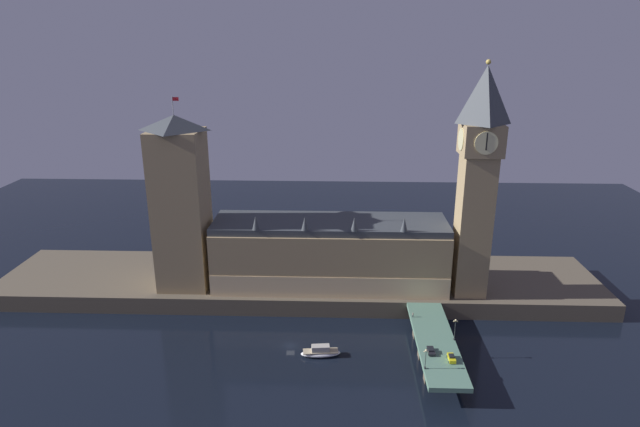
% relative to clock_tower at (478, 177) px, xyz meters
% --- Properties ---
extents(ground_plane, '(400.00, 400.00, 0.00)m').
position_rel_clock_tower_xyz_m(ground_plane, '(-59.60, -26.82, -47.54)').
color(ground_plane, black).
extents(embankment, '(220.00, 42.00, 6.09)m').
position_rel_clock_tower_xyz_m(embankment, '(-59.60, 12.18, -44.50)').
color(embankment, brown).
rests_on(embankment, ground_plane).
extents(parliament_hall, '(81.50, 23.82, 28.64)m').
position_rel_clock_tower_xyz_m(parliament_hall, '(-48.03, 5.43, -29.58)').
color(parliament_hall, '#9E845B').
rests_on(parliament_hall, embankment).
extents(clock_tower, '(13.05, 13.16, 78.26)m').
position_rel_clock_tower_xyz_m(clock_tower, '(0.00, 0.00, 0.00)').
color(clock_tower, '#9E845B').
rests_on(clock_tower, embankment).
extents(victoria_tower, '(17.40, 17.40, 66.57)m').
position_rel_clock_tower_xyz_m(victoria_tower, '(-99.28, 3.21, -11.08)').
color(victoria_tower, '#9E845B').
rests_on(victoria_tower, embankment).
extents(bridge, '(11.30, 46.00, 6.21)m').
position_rel_clock_tower_xyz_m(bridge, '(-16.21, -31.82, -43.21)').
color(bridge, slate).
rests_on(bridge, ground_plane).
extents(car_northbound_trail, '(1.99, 4.37, 1.31)m').
position_rel_clock_tower_xyz_m(car_northbound_trail, '(-18.70, -38.78, -40.72)').
color(car_northbound_trail, black).
rests_on(car_northbound_trail, bridge).
extents(car_southbound_lead, '(1.89, 4.16, 1.58)m').
position_rel_clock_tower_xyz_m(car_southbound_lead, '(-13.72, -42.32, -40.59)').
color(car_southbound_lead, yellow).
rests_on(car_southbound_lead, bridge).
extents(pedestrian_far_rail, '(0.38, 0.38, 1.57)m').
position_rel_clock_tower_xyz_m(pedestrian_far_rail, '(-21.19, -18.63, -40.51)').
color(pedestrian_far_rail, black).
rests_on(pedestrian_far_rail, bridge).
extents(street_lamp_near, '(1.34, 0.60, 5.93)m').
position_rel_clock_tower_xyz_m(street_lamp_near, '(-21.59, -46.54, -37.62)').
color(street_lamp_near, '#2D3333').
rests_on(street_lamp_near, bridge).
extents(street_lamp_mid, '(1.34, 0.60, 6.83)m').
position_rel_clock_tower_xyz_m(street_lamp_mid, '(-10.84, -31.82, -37.06)').
color(street_lamp_mid, '#2D3333').
rests_on(street_lamp_mid, bridge).
extents(boat_upstream, '(12.18, 5.00, 3.50)m').
position_rel_clock_tower_xyz_m(boat_upstream, '(-50.08, -31.93, -46.27)').
color(boat_upstream, white).
rests_on(boat_upstream, ground_plane).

